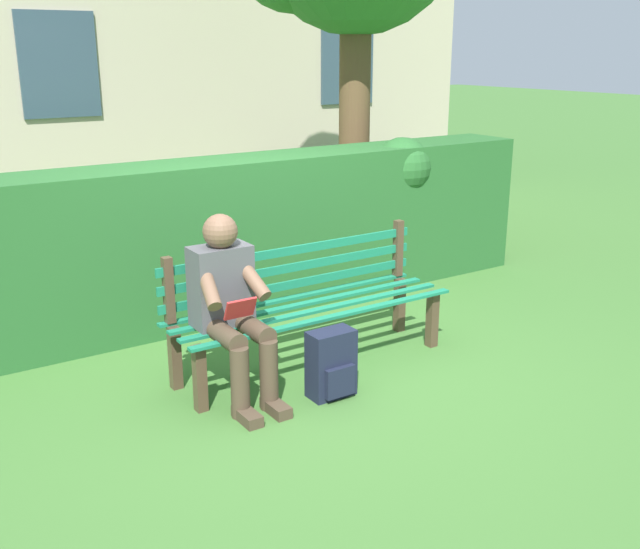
{
  "coord_description": "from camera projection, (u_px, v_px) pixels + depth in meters",
  "views": [
    {
      "loc": [
        2.64,
        4.08,
        2.16
      ],
      "look_at": [
        0.0,
        0.1,
        0.7
      ],
      "focal_mm": 41.74,
      "sensor_mm": 36.0,
      "label": 1
    }
  ],
  "objects": [
    {
      "name": "ground",
      "position": [
        312.0,
        365.0,
        5.28
      ],
      "size": [
        60.0,
        60.0,
        0.0
      ],
      "primitive_type": "plane",
      "color": "#3D6B2D"
    },
    {
      "name": "park_bench",
      "position": [
        305.0,
        301.0,
        5.21
      ],
      "size": [
        2.06,
        0.55,
        0.89
      ],
      "color": "#4C3828",
      "rests_on": "ground"
    },
    {
      "name": "person_seated",
      "position": [
        230.0,
        303.0,
        4.66
      ],
      "size": [
        0.44,
        0.73,
        1.18
      ],
      "color": "#4C4C51",
      "rests_on": "ground"
    },
    {
      "name": "hedge_backdrop",
      "position": [
        221.0,
        236.0,
        6.13
      ],
      "size": [
        6.19,
        0.66,
        1.37
      ],
      "color": "#265B28",
      "rests_on": "ground"
    },
    {
      "name": "backpack",
      "position": [
        331.0,
        364.0,
        4.76
      ],
      "size": [
        0.3,
        0.24,
        0.45
      ],
      "color": "#191E33",
      "rests_on": "ground"
    }
  ]
}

